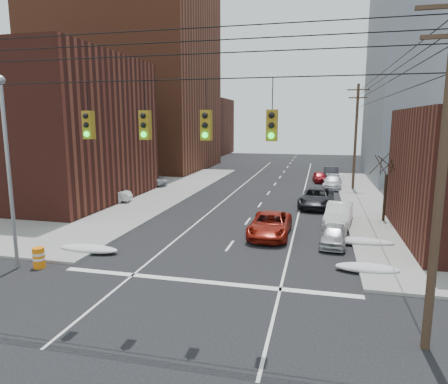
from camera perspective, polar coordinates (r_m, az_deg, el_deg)
The scene contains 26 objects.
ground at distance 13.30m, azimuth -11.62°, elevation -23.10°, with size 160.00×160.00×0.00m, color black.
sidewalk_nw at distance 49.40m, azimuth -26.98°, elevation 0.66°, with size 40.00×40.00×0.15m, color gray.
building_brick_tall at distance 65.29m, azimuth -13.49°, elevation 16.66°, with size 24.00×20.00×30.00m, color brown.
building_brick_near at distance 41.84m, azimuth -26.85°, elevation 8.02°, with size 20.00×16.00×13.00m, color #4B1D16.
building_brick_far at distance 89.53m, azimuth -6.79°, elevation 9.24°, with size 22.00×18.00×12.00m, color #4B1D16.
building_glass at distance 82.33m, azimuth 27.49°, elevation 11.61°, with size 20.00×18.00×22.00m, color gray.
utility_pole_right at distance 13.56m, azimuth 28.68°, elevation 2.70°, with size 2.20×0.28×11.00m.
utility_pole_far at distance 44.17m, azimuth 18.30°, elevation 7.71°, with size 2.20×0.28×11.00m.
traffic_signals at distance 13.85m, azimuth -7.05°, elevation 9.73°, with size 17.00×0.42×2.02m.
street_light at distance 21.62m, azimuth -28.53°, elevation 4.37°, with size 0.44×0.44×9.32m.
bare_tree at distance 30.76m, azimuth 22.01°, elevation 0.16°, with size 2.09×2.20×4.93m.
snow_nw at distance 23.72m, azimuth -18.75°, elevation -7.69°, with size 3.50×1.08×0.42m, color silver.
snow_ne at distance 20.88m, azimuth 19.77°, elevation -10.19°, with size 3.00×1.08×0.42m, color silver.
snow_east_far at distance 25.13m, azimuth 18.70°, elevation -6.69°, with size 4.00×1.08×0.42m, color silver.
red_pickup at distance 25.63m, azimuth 6.59°, elevation -4.65°, with size 2.46×5.33×1.48m, color maroon.
parked_car_a at distance 24.46m, azimuth 15.41°, elevation -5.96°, with size 1.47×3.66×1.25m, color #B3B3B8.
parked_car_b at distance 29.20m, azimuth 16.06°, elevation -3.08°, with size 1.65×4.74×1.56m, color white.
parked_car_c at distance 34.84m, azimuth 13.05°, elevation -0.84°, with size 2.61×5.66×1.57m, color black.
parked_car_d at distance 44.86m, azimuth 15.24°, elevation 1.36°, with size 1.96×4.81×1.40m, color silver.
parked_car_e at distance 49.21m, azimuth 13.50°, elevation 2.10°, with size 1.48×3.67×1.25m, color maroon.
parked_car_f at distance 51.67m, azimuth 15.04°, elevation 2.59°, with size 1.68×4.81×1.58m, color black.
lot_car_a at distance 36.93m, azimuth -16.50°, elevation -0.25°, with size 1.53×4.39×1.45m, color silver.
lot_car_b at distance 45.08m, azimuth -11.59°, elevation 1.83°, with size 2.53×5.49×1.53m, color #BABBC0.
lot_car_c at distance 42.00m, azimuth -21.79°, elevation 0.56°, with size 1.82×4.49×1.30m, color black.
lot_car_d at distance 43.02m, azimuth -15.97°, elevation 1.29°, with size 1.87×4.66×1.59m, color #B7B6BC.
construction_barrel at distance 22.19m, azimuth -24.93°, elevation -8.47°, with size 0.67×0.67×1.03m.
Camera 1 is at (4.94, -10.01, 7.24)m, focal length 32.00 mm.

